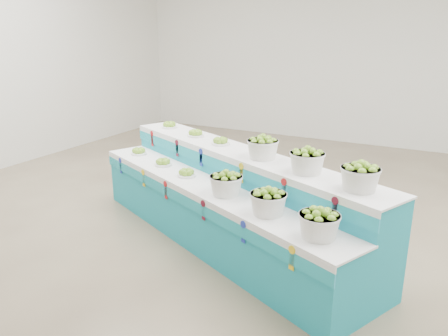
{
  "coord_description": "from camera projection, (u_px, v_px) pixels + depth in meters",
  "views": [
    {
      "loc": [
        1.95,
        -4.54,
        2.34
      ],
      "look_at": [
        -0.26,
        -0.38,
        0.87
      ],
      "focal_mm": 35.72,
      "sensor_mm": 36.0,
      "label": 1
    }
  ],
  "objects": [
    {
      "name": "ground",
      "position": [
        257.0,
        231.0,
        5.4
      ],
      "size": [
        10.0,
        10.0,
        0.0
      ],
      "primitive_type": "plane",
      "color": "brown",
      "rests_on": "ground"
    },
    {
      "name": "back_wall",
      "position": [
        360.0,
        47.0,
        9.01
      ],
      "size": [
        10.0,
        0.0,
        10.0
      ],
      "primitive_type": "plane",
      "rotation": [
        1.57,
        0.0,
        0.0
      ],
      "color": "silver",
      "rests_on": "ground"
    },
    {
      "name": "display_stand",
      "position": [
        224.0,
        198.0,
        5.04
      ],
      "size": [
        4.04,
        2.59,
        1.02
      ],
      "primitive_type": null,
      "rotation": [
        0.0,
        0.0,
        -0.43
      ],
      "color": "teal",
      "rests_on": "ground"
    },
    {
      "name": "plate_lower_left",
      "position": [
        139.0,
        151.0,
        6.02
      ],
      "size": [
        0.29,
        0.29,
        0.1
      ],
      "primitive_type": "cylinder",
      "rotation": [
        0.0,
        0.0,
        -0.43
      ],
      "color": "white",
      "rests_on": "display_stand"
    },
    {
      "name": "plate_lower_mid",
      "position": [
        163.0,
        162.0,
        5.53
      ],
      "size": [
        0.29,
        0.29,
        0.1
      ],
      "primitive_type": "cylinder",
      "rotation": [
        0.0,
        0.0,
        -0.43
      ],
      "color": "white",
      "rests_on": "display_stand"
    },
    {
      "name": "plate_lower_right",
      "position": [
        186.0,
        172.0,
        5.12
      ],
      "size": [
        0.29,
        0.29,
        0.1
      ],
      "primitive_type": "cylinder",
      "rotation": [
        0.0,
        0.0,
        -0.43
      ],
      "color": "white",
      "rests_on": "display_stand"
    },
    {
      "name": "basket_lower_left",
      "position": [
        226.0,
        183.0,
        4.53
      ],
      "size": [
        0.45,
        0.45,
        0.25
      ],
      "primitive_type": null,
      "rotation": [
        0.0,
        0.0,
        -0.43
      ],
      "color": "silver",
      "rests_on": "display_stand"
    },
    {
      "name": "basket_lower_mid",
      "position": [
        268.0,
        201.0,
        4.05
      ],
      "size": [
        0.45,
        0.45,
        0.25
      ],
      "primitive_type": null,
      "rotation": [
        0.0,
        0.0,
        -0.43
      ],
      "color": "silver",
      "rests_on": "display_stand"
    },
    {
      "name": "basket_lower_right",
      "position": [
        319.0,
        223.0,
        3.6
      ],
      "size": [
        0.45,
        0.45,
        0.25
      ],
      "primitive_type": null,
      "rotation": [
        0.0,
        0.0,
        -0.43
      ],
      "color": "silver",
      "rests_on": "display_stand"
    },
    {
      "name": "plate_upper_left",
      "position": [
        169.0,
        125.0,
        6.22
      ],
      "size": [
        0.29,
        0.29,
        0.1
      ],
      "primitive_type": "cylinder",
      "rotation": [
        0.0,
        0.0,
        -0.43
      ],
      "color": "white",
      "rests_on": "display_stand"
    },
    {
      "name": "plate_upper_mid",
      "position": [
        195.0,
        133.0,
        5.72
      ],
      "size": [
        0.29,
        0.29,
        0.1
      ],
      "primitive_type": "cylinder",
      "rotation": [
        0.0,
        0.0,
        -0.43
      ],
      "color": "white",
      "rests_on": "display_stand"
    },
    {
      "name": "plate_upper_right",
      "position": [
        220.0,
        141.0,
        5.32
      ],
      "size": [
        0.29,
        0.29,
        0.1
      ],
      "primitive_type": "cylinder",
      "rotation": [
        0.0,
        0.0,
        -0.43
      ],
      "color": "white",
      "rests_on": "display_stand"
    },
    {
      "name": "basket_upper_left",
      "position": [
        263.0,
        147.0,
        4.73
      ],
      "size": [
        0.45,
        0.45,
        0.25
      ],
      "primitive_type": null,
      "rotation": [
        0.0,
        0.0,
        -0.43
      ],
      "color": "silver",
      "rests_on": "display_stand"
    },
    {
      "name": "basket_upper_mid",
      "position": [
        307.0,
        161.0,
        4.25
      ],
      "size": [
        0.45,
        0.45,
        0.25
      ],
      "primitive_type": null,
      "rotation": [
        0.0,
        0.0,
        -0.43
      ],
      "color": "silver",
      "rests_on": "display_stand"
    },
    {
      "name": "basket_upper_right",
      "position": [
        360.0,
        176.0,
        3.79
      ],
      "size": [
        0.45,
        0.45,
        0.25
      ],
      "primitive_type": null,
      "rotation": [
        0.0,
        0.0,
        -0.43
      ],
      "color": "silver",
      "rests_on": "display_stand"
    }
  ]
}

